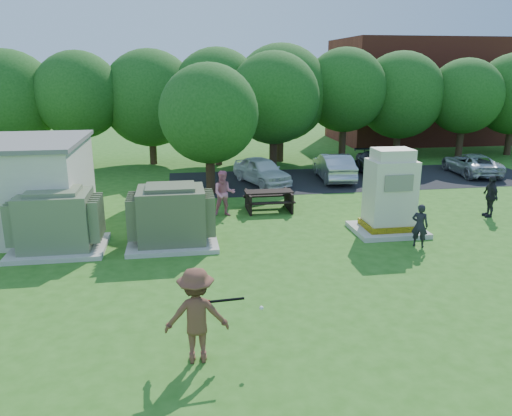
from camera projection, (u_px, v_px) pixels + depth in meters
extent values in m
plane|color=#2D6619|center=(280.00, 296.00, 13.19)|extent=(120.00, 120.00, 0.00)
cube|color=maroon|center=(430.00, 91.00, 40.49)|extent=(15.00, 8.00, 8.00)
cube|color=#232326|center=(356.00, 179.00, 27.08)|extent=(20.00, 6.00, 0.01)
cube|color=beige|center=(60.00, 248.00, 16.47)|extent=(3.00, 2.40, 0.15)
cube|color=#697553|center=(56.00, 220.00, 16.20)|extent=(2.20, 1.80, 1.80)
cube|color=#697553|center=(53.00, 191.00, 15.94)|extent=(1.60, 1.30, 0.12)
cube|color=#697553|center=(15.00, 221.00, 16.00)|extent=(0.32, 1.50, 1.35)
cube|color=#697553|center=(97.00, 217.00, 16.39)|extent=(0.32, 1.50, 1.35)
cube|color=beige|center=(173.00, 242.00, 17.03)|extent=(3.00, 2.40, 0.15)
cube|color=#575E41|center=(172.00, 215.00, 16.76)|extent=(2.20, 1.80, 1.80)
cube|color=#575E41|center=(170.00, 187.00, 16.50)|extent=(1.60, 1.30, 0.12)
cube|color=#575E41|center=(133.00, 216.00, 16.56)|extent=(0.32, 1.50, 1.35)
cube|color=#575E41|center=(209.00, 212.00, 16.95)|extent=(0.32, 1.50, 1.35)
cube|color=beige|center=(387.00, 230.00, 18.29)|extent=(2.52, 2.06, 0.17)
cube|color=yellow|center=(388.00, 225.00, 18.24)|extent=(1.78, 1.43, 0.21)
cube|color=beige|center=(390.00, 192.00, 17.90)|extent=(1.61, 1.26, 2.29)
cube|color=beige|center=(393.00, 154.00, 17.53)|extent=(1.32, 1.03, 0.40)
cube|color=gray|center=(399.00, 183.00, 17.14)|extent=(1.03, 0.05, 0.57)
cube|color=black|center=(269.00, 192.00, 20.84)|extent=(1.99, 0.77, 0.07)
cube|color=black|center=(266.00, 196.00, 21.51)|extent=(1.99, 0.28, 0.06)
cube|color=black|center=(271.00, 203.00, 20.35)|extent=(1.99, 0.28, 0.06)
cube|color=black|center=(248.00, 202.00, 20.82)|extent=(0.09, 1.49, 0.82)
cube|color=black|center=(289.00, 200.00, 21.08)|extent=(0.09, 1.49, 0.82)
imported|color=brown|center=(197.00, 315.00, 10.04)|extent=(1.33, 0.80, 2.02)
imported|color=black|center=(420.00, 225.00, 16.64)|extent=(0.64, 0.60, 1.48)
imported|color=pink|center=(224.00, 194.00, 20.05)|extent=(0.93, 0.74, 1.87)
imported|color=#252429|center=(490.00, 196.00, 20.01)|extent=(0.51, 1.03, 1.69)
imported|color=white|center=(262.00, 171.00, 25.78)|extent=(2.91, 4.32, 1.37)
imported|color=#B5B6BA|center=(334.00, 167.00, 26.64)|extent=(1.83, 4.41, 1.42)
imported|color=black|center=(380.00, 165.00, 27.42)|extent=(2.02, 4.58, 1.31)
imported|color=silver|center=(471.00, 164.00, 28.03)|extent=(2.35, 4.45, 1.19)
cylinder|color=black|center=(223.00, 300.00, 9.99)|extent=(0.85, 0.12, 0.06)
cylinder|color=maroon|center=(205.00, 302.00, 9.92)|extent=(0.22, 0.08, 0.06)
sphere|color=white|center=(261.00, 308.00, 10.30)|extent=(0.09, 0.09, 0.09)
cylinder|color=#47301E|center=(15.00, 149.00, 29.49)|extent=(0.44, 0.44, 2.40)
sphere|color=#235B1C|center=(8.00, 99.00, 28.71)|extent=(5.60, 5.60, 5.60)
cylinder|color=#47301E|center=(83.00, 145.00, 29.47)|extent=(0.44, 0.44, 2.80)
sphere|color=#235B1C|center=(78.00, 95.00, 28.68)|extent=(5.00, 5.00, 5.00)
cylinder|color=#47301E|center=(153.00, 146.00, 30.90)|extent=(0.44, 0.44, 2.30)
sphere|color=#235B1C|center=(150.00, 98.00, 30.12)|extent=(5.80, 5.80, 5.80)
cylinder|color=#47301E|center=(218.00, 143.00, 30.60)|extent=(0.44, 0.44, 2.70)
sphere|color=#235B1C|center=(217.00, 94.00, 29.79)|extent=(5.40, 5.40, 5.40)
cylinder|color=#47301E|center=(280.00, 142.00, 31.80)|extent=(0.44, 0.44, 2.50)
sphere|color=#235B1C|center=(281.00, 93.00, 30.97)|extent=(6.00, 6.00, 6.00)
cylinder|color=#47301E|center=(342.00, 138.00, 31.97)|extent=(0.44, 0.44, 2.90)
sphere|color=#235B1C|center=(345.00, 90.00, 31.16)|extent=(5.20, 5.20, 5.20)
cylinder|color=#47301E|center=(397.00, 139.00, 33.22)|extent=(0.44, 0.44, 2.40)
sphere|color=#235B1C|center=(400.00, 95.00, 32.44)|extent=(5.60, 5.60, 5.60)
cylinder|color=#47301E|center=(460.00, 138.00, 32.94)|extent=(0.44, 0.44, 2.60)
sphere|color=#235B1C|center=(465.00, 96.00, 32.20)|extent=(4.80, 4.80, 4.80)
cylinder|color=#47301E|center=(509.00, 137.00, 34.13)|extent=(0.44, 0.44, 2.50)
cylinder|color=#47301E|center=(210.00, 169.00, 23.65)|extent=(0.44, 0.44, 2.40)
sphere|color=#235B1C|center=(209.00, 113.00, 22.95)|extent=(4.60, 4.60, 4.60)
cylinder|color=#47301E|center=(273.00, 148.00, 28.98)|extent=(0.44, 0.44, 2.60)
sphere|color=#235B1C|center=(274.00, 98.00, 28.20)|extent=(5.20, 5.20, 5.20)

